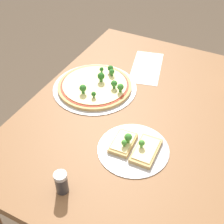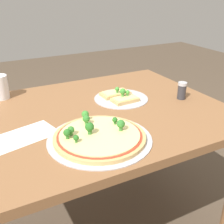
{
  "view_description": "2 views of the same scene",
  "coord_description": "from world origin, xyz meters",
  "views": [
    {
      "loc": [
        -0.93,
        -0.36,
        1.58
      ],
      "look_at": [
        -0.07,
        0.08,
        0.72
      ],
      "focal_mm": 50.0,
      "sensor_mm": 36.0,
      "label": 1
    },
    {
      "loc": [
        0.44,
        1.06,
        1.23
      ],
      "look_at": [
        -0.07,
        0.08,
        0.72
      ],
      "focal_mm": 45.0,
      "sensor_mm": 36.0,
      "label": 2
    }
  ],
  "objects": [
    {
      "name": "pizza_tray_slice",
      "position": [
        -0.2,
        -0.08,
        0.71
      ],
      "size": [
        0.27,
        0.27,
        0.06
      ],
      "color": "#B7B7BC",
      "rests_on": "dining_table"
    },
    {
      "name": "paper_menu",
      "position": [
        0.33,
        0.09,
        0.7
      ],
      "size": [
        0.32,
        0.21,
        0.0
      ],
      "primitive_type": "cube",
      "rotation": [
        0.0,
        0.0,
        0.25
      ],
      "color": "white",
      "rests_on": "dining_table"
    },
    {
      "name": "ground_plane",
      "position": [
        0.0,
        0.0,
        0.0
      ],
      "size": [
        8.0,
        8.0,
        0.0
      ],
      "primitive_type": "plane",
      "color": "brown"
    },
    {
      "name": "pizza_tray_whole",
      "position": [
        0.06,
        0.23,
        0.72
      ],
      "size": [
        0.39,
        0.39,
        0.07
      ],
      "color": "#B7B7BC",
      "rests_on": "dining_table"
    },
    {
      "name": "dining_table",
      "position": [
        0.0,
        0.0,
        0.62
      ],
      "size": [
        1.24,
        0.9,
        0.7
      ],
      "color": "brown",
      "rests_on": "ground_plane"
    },
    {
      "name": "condiment_shaker",
      "position": [
        -0.47,
        0.06,
        0.75
      ],
      "size": [
        0.04,
        0.04,
        0.09
      ],
      "color": "#333338",
      "rests_on": "dining_table"
    }
  ]
}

